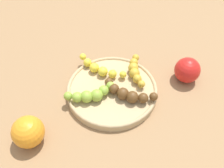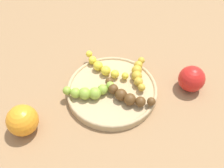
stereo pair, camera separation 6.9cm
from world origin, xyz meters
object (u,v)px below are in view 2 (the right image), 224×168
Objects in this scene: banana_overripe at (126,96)px; apple_red at (192,79)px; orange_fruit at (22,120)px; banana_green at (89,92)px; banana_yellow at (103,67)px; banana_spotted at (138,73)px; fruit_bowl at (112,90)px.

apple_red reaches higher than banana_overripe.
banana_green is at bearing 176.47° from orange_fruit.
orange_fruit is at bearing -68.65° from banana_green.
orange_fruit is at bearing -5.70° from banana_yellow.
fruit_bowl is at bearing 34.53° from banana_spotted.
banana_overripe is 0.12m from banana_yellow.
banana_overripe is 0.19m from apple_red.
apple_red is at bearing 119.25° from banana_yellow.
banana_green is at bearing 19.62° from banana_yellow.
banana_yellow is at bearing -103.46° from fruit_bowl.
orange_fruit is (0.18, -0.01, 0.00)m from banana_green.
banana_yellow is at bearing -169.98° from orange_fruit.
banana_green reaches higher than banana_yellow.
orange_fruit is (0.32, -0.03, 0.00)m from banana_spotted.
orange_fruit is at bearing -41.68° from banana_overripe.
apple_red is (-0.17, 0.17, 0.00)m from banana_yellow.
apple_red is at bearing 89.92° from banana_green.
apple_red is at bearing 163.34° from orange_fruit.
apple_red is at bearing 174.63° from banana_spotted.
fruit_bowl is 1.80× the size of banana_overripe.
banana_green is 0.84× the size of banana_yellow.
fruit_bowl is at bearing 102.53° from banana_green.
fruit_bowl is 0.22m from apple_red.
fruit_bowl is 0.07m from banana_yellow.
banana_spotted is 0.67× the size of banana_yellow.
banana_overripe is 0.09m from banana_spotted.
orange_fruit reaches higher than banana_overripe.
banana_spotted is (-0.07, -0.05, -0.00)m from banana_overripe.
banana_yellow is (-0.02, -0.07, 0.02)m from fruit_bowl.
banana_spotted is at bearing -43.08° from apple_red.
orange_fruit reaches higher than banana_yellow.
banana_green reaches higher than banana_spotted.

